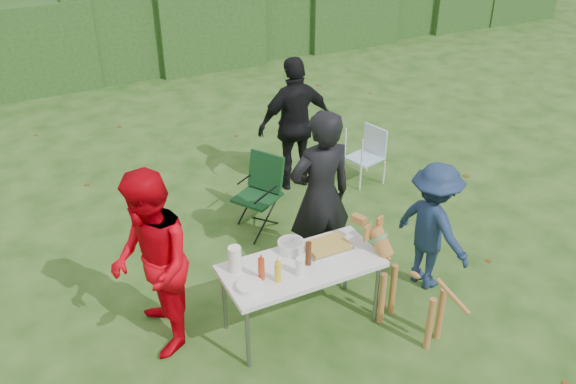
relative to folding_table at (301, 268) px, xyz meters
name	(u,v)px	position (x,y,z in m)	size (l,w,h in m)	color
ground	(313,302)	(0.27, 0.24, -0.69)	(80.00, 80.00, 0.00)	#1E4211
hedge_row	(120,31)	(0.27, 8.24, 0.16)	(22.00, 1.40, 1.70)	#23471C
folding_table	(301,268)	(0.00, 0.00, 0.00)	(1.50, 0.70, 0.74)	silver
person_cook	(320,197)	(0.57, 0.67, 0.27)	(0.70, 0.46, 1.92)	black
person_red_jacket	(151,265)	(-1.30, 0.38, 0.22)	(0.88, 0.69, 1.81)	#C8000D
person_black_puffy	(295,124)	(1.24, 2.53, 0.22)	(1.06, 0.44, 1.82)	black
child	(433,227)	(1.52, -0.01, 0.02)	(0.92, 0.53, 1.42)	#192A4B
dog	(413,288)	(0.90, -0.54, -0.18)	(1.07, 0.43, 1.01)	#A56C34
camping_chair	(257,193)	(0.36, 1.83, -0.24)	(0.56, 0.56, 0.90)	#113A19
lawn_chair	(365,156)	(2.15, 2.20, -0.30)	(0.46, 0.46, 0.77)	#59A2CB
food_tray	(327,247)	(0.34, 0.11, 0.06)	(0.45, 0.30, 0.02)	#B7B7BA
focaccia_bread	(327,245)	(0.34, 0.11, 0.09)	(0.40, 0.26, 0.04)	gold
mustard_bottle	(278,272)	(-0.31, -0.13, 0.15)	(0.06, 0.06, 0.20)	gold
ketchup_bottle	(261,269)	(-0.43, -0.04, 0.16)	(0.06, 0.06, 0.22)	#B33411
beer_bottle	(308,254)	(0.05, -0.03, 0.17)	(0.06, 0.06, 0.24)	#47230F
paper_towel_roll	(235,259)	(-0.59, 0.18, 0.18)	(0.12, 0.12, 0.26)	white
cup_stack	(300,267)	(-0.09, -0.14, 0.14)	(0.08, 0.08, 0.18)	white
pasta_bowl	(291,246)	(0.01, 0.23, 0.10)	(0.26, 0.26, 0.10)	silver
plate_stack	(250,286)	(-0.57, -0.11, 0.08)	(0.24, 0.24, 0.05)	white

